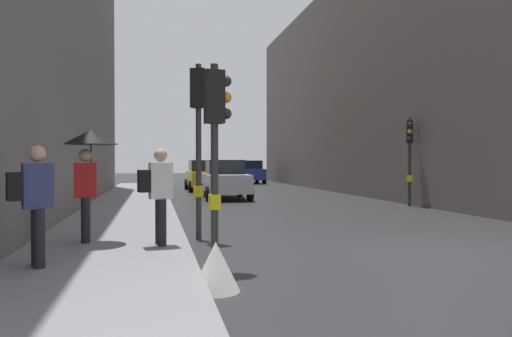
% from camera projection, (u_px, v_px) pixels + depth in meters
% --- Properties ---
extents(ground_plane, '(120.00, 120.00, 0.00)m').
position_uv_depth(ground_plane, '(436.00, 251.00, 8.75)').
color(ground_plane, '#28282B').
extents(sidewalk_kerb, '(2.96, 40.00, 0.16)m').
position_uv_depth(sidewalk_kerb, '(124.00, 218.00, 13.30)').
color(sidewalk_kerb, gray).
rests_on(sidewalk_kerb, ground).
extents(building_facade_right, '(12.00, 31.63, 11.73)m').
position_uv_depth(building_facade_right, '(432.00, 89.00, 26.81)').
color(building_facade_right, '#5B514C').
rests_on(building_facade_right, ground).
extents(traffic_light_mid_street, '(0.35, 0.45, 3.33)m').
position_uv_depth(traffic_light_mid_street, '(410.00, 145.00, 17.48)').
color(traffic_light_mid_street, '#2D2D2D').
rests_on(traffic_light_mid_street, ground).
extents(traffic_light_near_left, '(0.44, 0.27, 3.24)m').
position_uv_depth(traffic_light_near_left, '(216.00, 128.00, 7.38)').
color(traffic_light_near_left, '#2D2D2D').
rests_on(traffic_light_near_left, ground).
extents(traffic_light_near_right, '(0.45, 0.36, 3.79)m').
position_uv_depth(traffic_light_near_right, '(200.00, 119.00, 9.98)').
color(traffic_light_near_right, '#2D2D2D').
rests_on(traffic_light_near_right, ground).
extents(car_yellow_taxi, '(2.06, 4.22, 1.76)m').
position_uv_depth(car_yellow_taxi, '(204.00, 176.00, 26.75)').
color(car_yellow_taxi, yellow).
rests_on(car_yellow_taxi, ground).
extents(car_silver_hatchback, '(2.07, 4.23, 1.76)m').
position_uv_depth(car_silver_hatchback, '(225.00, 179.00, 21.20)').
color(car_silver_hatchback, '#BCBCC1').
rests_on(car_silver_hatchback, ground).
extents(car_blue_van, '(2.06, 4.22, 1.76)m').
position_uv_depth(car_blue_van, '(249.00, 172.00, 36.03)').
color(car_blue_van, navy).
rests_on(car_blue_van, ground).
extents(pedestrian_with_umbrella, '(1.00, 1.00, 2.14)m').
position_uv_depth(pedestrian_with_umbrella, '(89.00, 154.00, 8.82)').
color(pedestrian_with_umbrella, black).
rests_on(pedestrian_with_umbrella, sidewalk_kerb).
extents(pedestrian_with_grey_backpack, '(0.66, 0.47, 1.77)m').
position_uv_depth(pedestrian_with_grey_backpack, '(34.00, 198.00, 6.71)').
color(pedestrian_with_grey_backpack, black).
rests_on(pedestrian_with_grey_backpack, sidewalk_kerb).
extents(pedestrian_with_black_backpack, '(0.64, 0.39, 1.77)m').
position_uv_depth(pedestrian_with_black_backpack, '(158.00, 190.00, 8.48)').
color(pedestrian_with_black_backpack, black).
rests_on(pedestrian_with_black_backpack, sidewalk_kerb).
extents(warning_sign_triangle, '(0.64, 0.64, 0.65)m').
position_uv_depth(warning_sign_triangle, '(216.00, 266.00, 6.04)').
color(warning_sign_triangle, silver).
rests_on(warning_sign_triangle, ground).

